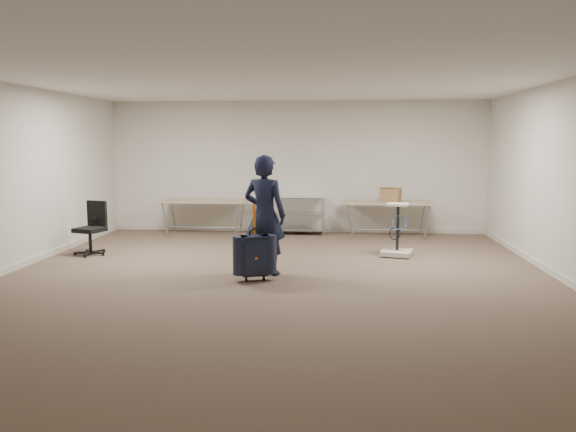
{
  "coord_description": "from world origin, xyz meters",
  "views": [
    {
      "loc": [
        0.83,
        -7.5,
        1.94
      ],
      "look_at": [
        0.17,
        0.3,
        0.9
      ],
      "focal_mm": 35.0,
      "sensor_mm": 36.0,
      "label": 1
    }
  ],
  "objects": [
    {
      "name": "ground",
      "position": [
        0.0,
        0.0,
        0.0
      ],
      "size": [
        9.0,
        9.0,
        0.0
      ],
      "primitive_type": "plane",
      "color": "#4D3D2E",
      "rests_on": "ground"
    },
    {
      "name": "room_shell",
      "position": [
        0.0,
        1.38,
        0.05
      ],
      "size": [
        8.0,
        9.0,
        9.0
      ],
      "color": "beige",
      "rests_on": "ground"
    },
    {
      "name": "folding_table_left",
      "position": [
        -1.9,
        3.95,
        0.68
      ],
      "size": [
        1.8,
        0.75,
        0.73
      ],
      "color": "#927E59",
      "rests_on": "ground"
    },
    {
      "name": "folding_table_right",
      "position": [
        1.9,
        3.95,
        0.68
      ],
      "size": [
        1.8,
        0.75,
        0.73
      ],
      "color": "#927E59",
      "rests_on": "ground"
    },
    {
      "name": "wire_shelf",
      "position": [
        0.0,
        4.2,
        0.44
      ],
      "size": [
        1.22,
        0.47,
        0.8
      ],
      "color": "silver",
      "rests_on": "ground"
    },
    {
      "name": "person",
      "position": [
        -0.19,
        0.54,
        0.88
      ],
      "size": [
        0.73,
        0.58,
        1.75
      ],
      "primitive_type": "imported",
      "rotation": [
        0.0,
        0.0,
        2.87
      ],
      "color": "black",
      "rests_on": "ground"
    },
    {
      "name": "suitcase",
      "position": [
        -0.28,
        0.11,
        0.37
      ],
      "size": [
        0.45,
        0.34,
        1.08
      ],
      "color": "black",
      "rests_on": "ground"
    },
    {
      "name": "office_chair",
      "position": [
        -3.36,
        1.74,
        0.28
      ],
      "size": [
        0.56,
        0.56,
        0.92
      ],
      "color": "black",
      "rests_on": "ground"
    },
    {
      "name": "equipment_cart",
      "position": [
        1.89,
        2.03,
        0.24
      ],
      "size": [
        0.61,
        0.61,
        0.9
      ],
      "color": "beige",
      "rests_on": "ground"
    },
    {
      "name": "cardboard_box",
      "position": [
        1.96,
        3.97,
        0.87
      ],
      "size": [
        0.45,
        0.4,
        0.28
      ],
      "primitive_type": "cube",
      "rotation": [
        0.0,
        0.0,
        -0.36
      ],
      "color": "#956D45",
      "rests_on": "folding_table_right"
    }
  ]
}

